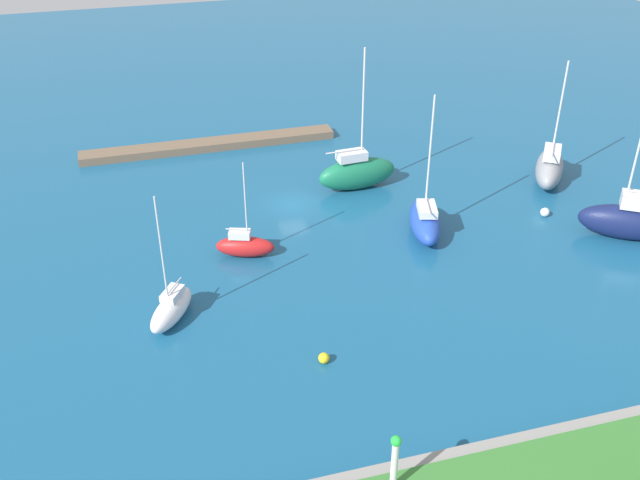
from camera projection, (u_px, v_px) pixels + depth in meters
water at (293, 204)px, 65.49m from camera, size 160.00×160.00×0.00m
pier_dock at (210, 145)px, 75.84m from camera, size 26.51×2.30×0.81m
harbor_beacon at (395, 460)px, 35.79m from camera, size 0.56×0.56×3.73m
sailboat_blue_mid_basin at (425, 220)px, 60.28m from camera, size 4.22×7.32×12.11m
sailboat_green_inner_mooring at (357, 172)px, 67.34m from camera, size 7.69×2.94×13.34m
sailboat_white_off_beacon at (171, 308)px, 50.40m from camera, size 4.30×5.32×9.91m
sailboat_red_by_breakwater at (245, 246)px, 57.53m from camera, size 4.95×3.02×8.22m
sailboat_navy_lone_north at (626, 220)px, 59.58m from camera, size 7.64×6.20×13.23m
sailboat_gray_east_end at (550, 167)px, 68.44m from camera, size 6.27×7.59×11.72m
mooring_buoy_yellow at (324, 358)px, 46.77m from camera, size 0.73×0.73×0.73m
mooring_buoy_white at (545, 212)px, 63.35m from camera, size 0.80×0.80×0.80m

